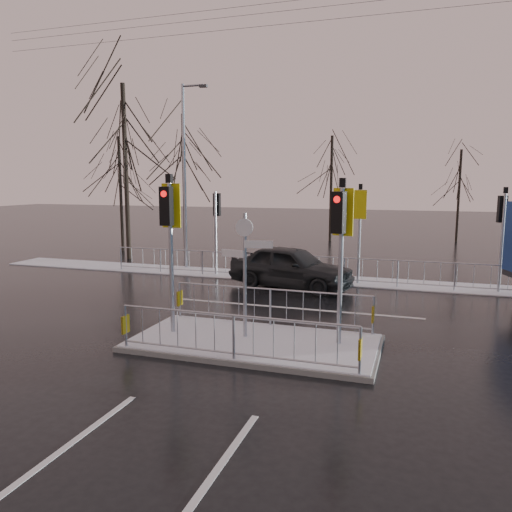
% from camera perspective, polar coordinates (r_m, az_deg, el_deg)
% --- Properties ---
extents(ground, '(120.00, 120.00, 0.00)m').
position_cam_1_polar(ground, '(12.37, -0.24, -10.19)').
color(ground, black).
rests_on(ground, ground).
extents(snow_verge, '(30.00, 2.00, 0.04)m').
position_cam_1_polar(snow_verge, '(20.44, 7.47, -2.66)').
color(snow_verge, white).
rests_on(snow_verge, ground).
extents(lane_markings, '(8.00, 11.38, 0.01)m').
position_cam_1_polar(lane_markings, '(12.07, -0.75, -10.66)').
color(lane_markings, silver).
rests_on(lane_markings, ground).
extents(traffic_island, '(6.00, 3.04, 4.15)m').
position_cam_1_polar(traffic_island, '(12.26, -0.27, -8.44)').
color(traffic_island, slate).
rests_on(traffic_island, ground).
extents(far_kerb_fixtures, '(18.00, 0.65, 3.83)m').
position_cam_1_polar(far_kerb_fixtures, '(19.72, 8.08, -0.14)').
color(far_kerb_fixtures, '#999EA7').
rests_on(far_kerb_fixtures, ground).
extents(car_far_lane, '(5.00, 2.90, 1.60)m').
position_cam_1_polar(car_far_lane, '(18.66, 4.03, -1.25)').
color(car_far_lane, black).
rests_on(car_far_lane, ground).
extents(tree_near_a, '(4.75, 4.75, 8.97)m').
position_cam_1_polar(tree_near_a, '(26.37, -14.79, 12.94)').
color(tree_near_a, black).
rests_on(tree_near_a, ground).
extents(tree_near_b, '(4.00, 4.00, 7.55)m').
position_cam_1_polar(tree_near_b, '(26.38, -8.25, 11.03)').
color(tree_near_b, black).
rests_on(tree_near_b, ground).
extents(tree_near_c, '(3.50, 3.50, 6.61)m').
position_cam_1_polar(tree_near_c, '(29.48, -15.29, 9.30)').
color(tree_near_c, black).
rests_on(tree_near_c, ground).
extents(tree_far_a, '(3.75, 3.75, 7.08)m').
position_cam_1_polar(tree_far_a, '(33.60, 8.63, 9.93)').
color(tree_far_a, black).
rests_on(tree_far_a, ground).
extents(tree_far_b, '(3.25, 3.25, 6.14)m').
position_cam_1_polar(tree_far_b, '(35.18, 22.27, 8.28)').
color(tree_far_b, black).
rests_on(tree_far_b, ground).
extents(street_lamp_left, '(1.25, 0.18, 8.20)m').
position_cam_1_polar(street_lamp_left, '(22.98, -8.04, 9.78)').
color(street_lamp_left, '#999EA7').
rests_on(street_lamp_left, ground).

